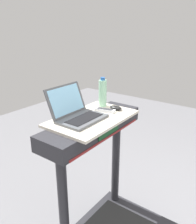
{
  "coord_description": "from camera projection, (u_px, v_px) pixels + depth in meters",
  "views": [
    {
      "loc": [
        -1.26,
        -0.28,
        1.74
      ],
      "look_at": [
        0.0,
        0.65,
        1.16
      ],
      "focal_mm": 37.84,
      "sensor_mm": 36.0,
      "label": 1
    }
  ],
  "objects": [
    {
      "name": "computer_mouse",
      "position": [
        116.0,
        108.0,
        1.85
      ],
      "size": [
        0.07,
        0.1,
        0.03
      ],
      "primitive_type": "ellipsoid",
      "rotation": [
        0.0,
        0.0,
        0.06
      ],
      "color": "black",
      "rests_on": "desk_board"
    },
    {
      "name": "desk_board",
      "position": [
        92.0,
        118.0,
        1.71
      ],
      "size": [
        0.66,
        0.41,
        0.02
      ],
      "primitive_type": "cube",
      "color": "beige",
      "rests_on": "treadmill_base"
    },
    {
      "name": "water_bottle",
      "position": [
        103.0,
        93.0,
        1.91
      ],
      "size": [
        0.07,
        0.07,
        0.24
      ],
      "color": "#9EDBB2",
      "rests_on": "desk_board"
    },
    {
      "name": "laptop",
      "position": [
        77.0,
        113.0,
        1.66
      ],
      "size": [
        0.34,
        0.3,
        0.22
      ],
      "rotation": [
        0.0,
        0.0,
        -0.04
      ],
      "color": "#515459",
      "rests_on": "desk_board"
    },
    {
      "name": "tv_remote",
      "position": [
        105.0,
        110.0,
        1.82
      ],
      "size": [
        0.08,
        0.17,
        0.02
      ],
      "color": "silver",
      "rests_on": "desk_board"
    }
  ]
}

